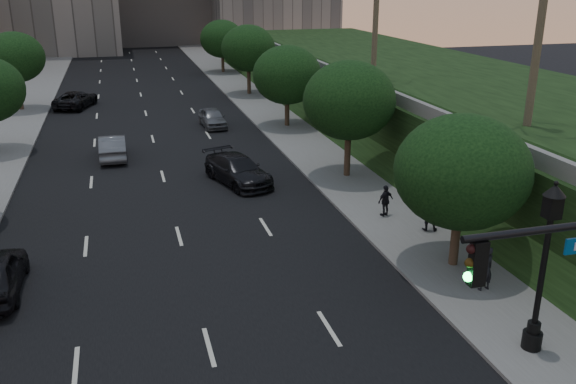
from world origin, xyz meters
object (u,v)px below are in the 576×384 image
object	(u,v)px
sedan_far_right	(212,118)
pedestrian_c	(386,201)
pedestrian_a	(486,268)
sedan_near_right	(238,170)
street_lamp	(542,276)
sedan_far_left	(76,99)
pedestrian_b	(429,211)
sedan_mid_left	(113,147)

from	to	relation	value
sedan_far_right	pedestrian_c	size ratio (longest dim) A/B	2.75
sedan_far_right	pedestrian_a	distance (m)	29.37
pedestrian_a	sedan_near_right	bearing A→B (deg)	-75.28
street_lamp	sedan_far_left	xyz separation A→B (m)	(-15.41, 43.04, -1.89)
street_lamp	pedestrian_a	distance (m)	4.08
sedan_near_right	pedestrian_a	distance (m)	16.17
sedan_far_right	pedestrian_a	xyz separation A→B (m)	(5.53, -28.85, 0.29)
sedan_near_right	pedestrian_b	bearing A→B (deg)	-70.38
sedan_far_left	sedan_far_right	bearing A→B (deg)	154.14
sedan_mid_left	sedan_far_right	bearing A→B (deg)	-137.48
sedan_mid_left	pedestrian_b	bearing A→B (deg)	129.82
pedestrian_b	sedan_far_right	bearing A→B (deg)	-51.60
sedan_far_left	pedestrian_c	world-z (taller)	pedestrian_c
sedan_mid_left	sedan_far_right	world-z (taller)	sedan_mid_left
street_lamp	pedestrian_c	xyz separation A→B (m)	(0.19, 11.45, -1.72)
sedan_far_left	pedestrian_c	size ratio (longest dim) A/B	3.50
pedestrian_a	pedestrian_c	xyz separation A→B (m)	(-0.46, 7.76, -0.09)
sedan_mid_left	pedestrian_c	bearing A→B (deg)	131.26
sedan_far_right	pedestrian_c	xyz separation A→B (m)	(5.06, -21.09, 0.20)
sedan_mid_left	sedan_far_left	size ratio (longest dim) A/B	0.86
sedan_mid_left	sedan_far_right	distance (m)	10.21
street_lamp	sedan_mid_left	world-z (taller)	street_lamp
sedan_near_right	pedestrian_c	xyz separation A→B (m)	(5.80, -7.15, 0.14)
sedan_far_left	pedestrian_a	size ratio (longest dim) A/B	3.11
pedestrian_b	pedestrian_c	distance (m)	2.42
sedan_far_right	sedan_near_right	bearing A→B (deg)	-95.95
sedan_far_left	pedestrian_b	bearing A→B (deg)	135.50
sedan_far_right	pedestrian_c	distance (m)	21.69
street_lamp	sedan_mid_left	size ratio (longest dim) A/B	1.21
sedan_far_left	sedan_far_right	xyz separation A→B (m)	(10.54, -10.51, -0.03)
sedan_far_left	sedan_near_right	xyz separation A→B (m)	(9.80, -24.45, 0.03)
pedestrian_b	pedestrian_a	bearing A→B (deg)	106.37
sedan_mid_left	pedestrian_c	xyz separation A→B (m)	(12.55, -14.15, 0.15)
pedestrian_b	sedan_mid_left	bearing A→B (deg)	-26.48
sedan_far_right	pedestrian_b	world-z (taller)	pedestrian_b
sedan_far_left	pedestrian_a	xyz separation A→B (m)	(16.06, -39.35, 0.27)
pedestrian_a	pedestrian_b	bearing A→B (deg)	-105.08
street_lamp	pedestrian_b	distance (m)	9.56
sedan_far_left	pedestrian_b	world-z (taller)	pedestrian_b
sedan_near_right	pedestrian_a	size ratio (longest dim) A/B	3.10
sedan_mid_left	sedan_far_left	distance (m)	17.71
sedan_near_right	pedestrian_b	size ratio (longest dim) A/B	2.99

